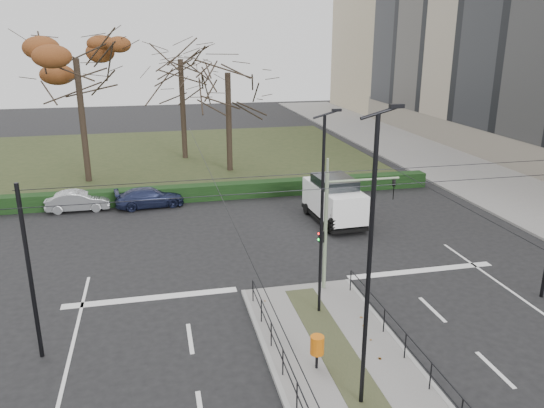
{
  "coord_description": "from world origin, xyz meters",
  "views": [
    {
      "loc": [
        -5.49,
        -14.63,
        10.2
      ],
      "look_at": [
        -0.49,
        7.46,
        3.0
      ],
      "focal_mm": 35.0,
      "sensor_mm": 36.0,
      "label": 1
    }
  ],
  "objects": [
    {
      "name": "ground",
      "position": [
        0.0,
        0.0,
        0.0
      ],
      "size": [
        140.0,
        140.0,
        0.0
      ],
      "primitive_type": "plane",
      "color": "black",
      "rests_on": "ground"
    },
    {
      "name": "median_island",
      "position": [
        0.0,
        -2.5,
        0.07
      ],
      "size": [
        4.4,
        15.0,
        0.14
      ],
      "primitive_type": "cube",
      "color": "slate",
      "rests_on": "ground"
    },
    {
      "name": "sidewalk_east",
      "position": [
        18.0,
        22.0,
        0.07
      ],
      "size": [
        8.0,
        90.0,
        0.14
      ],
      "primitive_type": "cube",
      "color": "slate",
      "rests_on": "ground"
    },
    {
      "name": "park",
      "position": [
        -6.0,
        32.0,
        0.05
      ],
      "size": [
        38.0,
        26.0,
        0.1
      ],
      "primitive_type": "cube",
      "color": "#273118",
      "rests_on": "ground"
    },
    {
      "name": "hedge",
      "position": [
        -6.0,
        18.6,
        0.5
      ],
      "size": [
        38.0,
        1.0,
        1.0
      ],
      "primitive_type": "cube",
      "color": "black",
      "rests_on": "ground"
    },
    {
      "name": "median_railing",
      "position": [
        0.0,
        -2.6,
        0.98
      ],
      "size": [
        4.14,
        13.24,
        0.92
      ],
      "color": "black",
      "rests_on": "median_island"
    },
    {
      "name": "catenary",
      "position": [
        0.0,
        1.62,
        3.42
      ],
      "size": [
        20.0,
        34.0,
        6.0
      ],
      "color": "black",
      "rests_on": "ground"
    },
    {
      "name": "traffic_light",
      "position": [
        1.35,
        4.5,
        3.03
      ],
      "size": [
        3.37,
        1.91,
        4.96
      ],
      "color": "gray",
      "rests_on": "median_island"
    },
    {
      "name": "litter_bin",
      "position": [
        -0.92,
        -0.84,
        0.95
      ],
      "size": [
        0.44,
        0.44,
        1.13
      ],
      "color": "black",
      "rests_on": "median_island"
    },
    {
      "name": "streetlamp_median_near",
      "position": [
        -0.14,
        -2.69,
        4.46
      ],
      "size": [
        0.71,
        0.15,
        8.49
      ],
      "color": "black",
      "rests_on": "median_island"
    },
    {
      "name": "streetlamp_median_far",
      "position": [
        0.28,
        2.64,
        4.05
      ],
      "size": [
        0.64,
        0.13,
        7.69
      ],
      "color": "black",
      "rests_on": "median_island"
    },
    {
      "name": "parked_car_second",
      "position": [
        -10.23,
        18.0,
        0.62
      ],
      "size": [
        3.75,
        1.34,
        1.23
      ],
      "primitive_type": "imported",
      "rotation": [
        0.0,
        0.0,
        1.58
      ],
      "color": "#A0A4A8",
      "rests_on": "ground"
    },
    {
      "name": "parked_car_third",
      "position": [
        -5.97,
        17.83,
        0.61
      ],
      "size": [
        4.35,
        2.16,
        1.21
      ],
      "primitive_type": "imported",
      "rotation": [
        0.0,
        0.0,
        1.68
      ],
      "color": "#1D2444",
      "rests_on": "ground"
    },
    {
      "name": "white_van",
      "position": [
        4.29,
        12.67,
        1.36
      ],
      "size": [
        2.49,
        5.15,
        2.63
      ],
      "color": "white",
      "rests_on": "ground"
    },
    {
      "name": "rust_tree",
      "position": [
        -10.3,
        24.81,
        8.73
      ],
      "size": [
        8.67,
        8.67,
        11.36
      ],
      "color": "black",
      "rests_on": "park"
    },
    {
      "name": "bare_tree_center",
      "position": [
        -2.9,
        31.07,
        7.77
      ],
      "size": [
        7.39,
        7.39,
        11.0
      ],
      "color": "black",
      "rests_on": "park"
    },
    {
      "name": "bare_tree_near",
      "position": [
        0.24,
        25.78,
        7.03
      ],
      "size": [
        6.7,
        6.7,
        9.94
      ],
      "color": "black",
      "rests_on": "park"
    }
  ]
}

